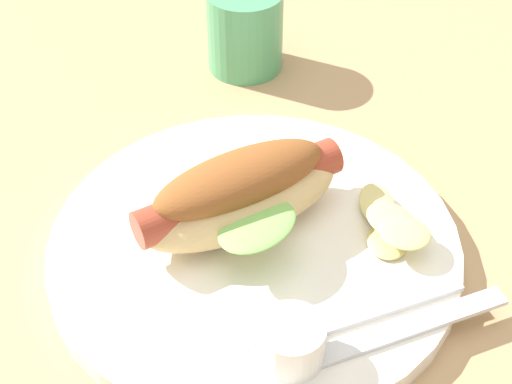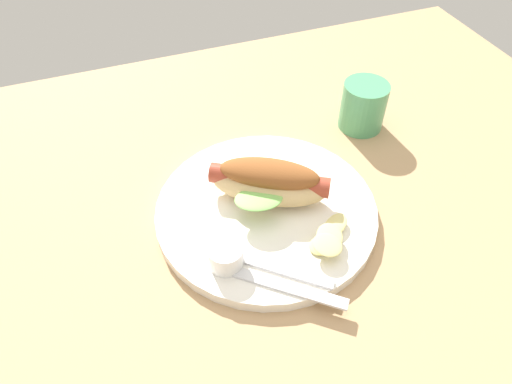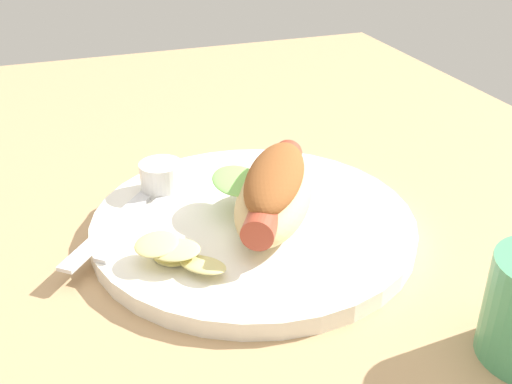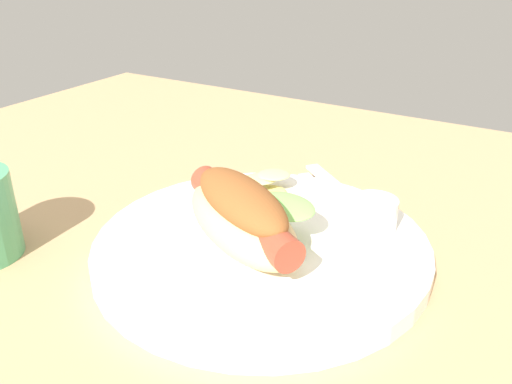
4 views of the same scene
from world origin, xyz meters
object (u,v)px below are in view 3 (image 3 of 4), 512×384
(hot_dog, at_px, (274,190))
(knife, at_px, (117,222))
(plate, at_px, (253,224))
(fork, at_px, (142,218))
(chips_pile, at_px, (175,253))
(sauce_ramekin, at_px, (161,177))

(hot_dog, bearing_deg, knife, 105.10)
(plate, height_order, fork, fork)
(plate, distance_m, hot_dog, 0.04)
(fork, xyz_separation_m, chips_pile, (0.08, 0.01, 0.01))
(plate, bearing_deg, hot_dog, 59.38)
(sauce_ramekin, relative_size, fork, 0.35)
(hot_dog, xyz_separation_m, knife, (-0.04, -0.13, -0.03))
(plate, height_order, hot_dog, hot_dog)
(sauce_ramekin, distance_m, knife, 0.07)
(plate, bearing_deg, sauce_ramekin, -138.80)
(fork, bearing_deg, hot_dog, -68.07)
(sauce_ramekin, bearing_deg, hot_dog, 43.95)
(plate, xyz_separation_m, fork, (-0.03, -0.09, 0.01))
(fork, bearing_deg, sauce_ramekin, 10.31)
(hot_dog, height_order, fork, hot_dog)
(fork, xyz_separation_m, knife, (-0.00, -0.02, -0.00))
(knife, height_order, chips_pile, chips_pile)
(plate, height_order, sauce_ramekin, sauce_ramekin)
(plate, xyz_separation_m, knife, (-0.03, -0.12, 0.01))
(fork, height_order, chips_pile, chips_pile)
(plate, relative_size, sauce_ramekin, 7.05)
(sauce_ramekin, relative_size, knife, 0.26)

